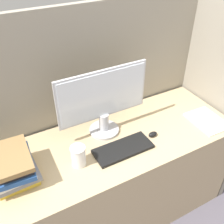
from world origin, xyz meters
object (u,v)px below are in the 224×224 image
keyboard (123,149)px  mouse (153,134)px  book_stack (13,166)px  coffee_cup (78,156)px  monitor (103,102)px

keyboard → mouse: 0.24m
mouse → book_stack: (-0.86, 0.08, 0.07)m
mouse → coffee_cup: coffee_cup is taller
keyboard → coffee_cup: coffee_cup is taller
monitor → keyboard: size_ratio=1.63×
coffee_cup → keyboard: bearing=-4.9°
mouse → book_stack: book_stack is taller
keyboard → coffee_cup: bearing=175.1°
keyboard → book_stack: book_stack is taller
monitor → mouse: 0.39m
coffee_cup → book_stack: size_ratio=0.43×
coffee_cup → monitor: bearing=36.6°
mouse → book_stack: size_ratio=0.21×
monitor → keyboard: monitor is taller
book_stack → mouse: bearing=-5.6°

